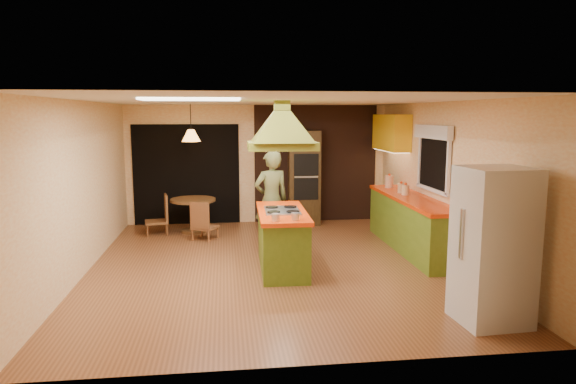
{
  "coord_description": "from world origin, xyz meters",
  "views": [
    {
      "loc": [
        -0.7,
        -7.65,
        2.31
      ],
      "look_at": [
        0.23,
        -0.1,
        1.15
      ],
      "focal_mm": 32.0,
      "sensor_mm": 36.0,
      "label": 1
    }
  ],
  "objects": [
    {
      "name": "ground",
      "position": [
        0.0,
        0.0,
        0.0
      ],
      "size": [
        6.5,
        6.5,
        0.0
      ],
      "primitive_type": "plane",
      "color": "brown",
      "rests_on": "ground"
    },
    {
      "name": "room_walls",
      "position": [
        0.0,
        0.0,
        1.25
      ],
      "size": [
        5.5,
        6.5,
        6.5
      ],
      "color": "#FEE4B6",
      "rests_on": "ground"
    },
    {
      "name": "ceiling_plane",
      "position": [
        0.0,
        0.0,
        2.5
      ],
      "size": [
        6.5,
        6.5,
        0.0
      ],
      "primitive_type": "plane",
      "rotation": [
        3.14,
        0.0,
        0.0
      ],
      "color": "silver",
      "rests_on": "room_walls"
    },
    {
      "name": "brick_panel",
      "position": [
        1.25,
        3.23,
        1.25
      ],
      "size": [
        2.64,
        0.03,
        2.5
      ],
      "primitive_type": "cube",
      "color": "#381E14",
      "rests_on": "ground"
    },
    {
      "name": "nook_opening",
      "position": [
        -1.5,
        3.23,
        1.05
      ],
      "size": [
        2.2,
        0.03,
        2.1
      ],
      "primitive_type": "cube",
      "color": "black",
      "rests_on": "ground"
    },
    {
      "name": "right_counter",
      "position": [
        2.45,
        0.6,
        0.46
      ],
      "size": [
        0.62,
        3.05,
        0.92
      ],
      "color": "olive",
      "rests_on": "ground"
    },
    {
      "name": "upper_cabinets",
      "position": [
        2.57,
        2.2,
        1.95
      ],
      "size": [
        0.34,
        1.4,
        0.7
      ],
      "primitive_type": "cube",
      "color": "yellow",
      "rests_on": "room_walls"
    },
    {
      "name": "window_right",
      "position": [
        2.7,
        0.4,
        1.77
      ],
      "size": [
        0.12,
        1.35,
        1.06
      ],
      "color": "black",
      "rests_on": "room_walls"
    },
    {
      "name": "fluor_panel",
      "position": [
        -1.1,
        -1.2,
        2.48
      ],
      "size": [
        1.2,
        0.6,
        0.03
      ],
      "primitive_type": "cube",
      "color": "white",
      "rests_on": "ceiling_plane"
    },
    {
      "name": "kitchen_island",
      "position": [
        0.13,
        -0.2,
        0.45
      ],
      "size": [
        0.75,
        1.78,
        0.9
      ],
      "rotation": [
        0.0,
        0.0,
        -0.03
      ],
      "color": "#58781E",
      "rests_on": "ground"
    },
    {
      "name": "range_hood",
      "position": [
        0.13,
        -0.2,
        2.25
      ],
      "size": [
        1.0,
        0.73,
        0.79
      ],
      "rotation": [
        0.0,
        0.0,
        -0.01
      ],
      "color": "olive",
      "rests_on": "ceiling_plane"
    },
    {
      "name": "man",
      "position": [
        0.08,
        1.03,
        0.85
      ],
      "size": [
        0.71,
        0.56,
        1.69
      ],
      "primitive_type": "imported",
      "rotation": [
        0.0,
        0.0,
        3.43
      ],
      "color": "brown",
      "rests_on": "ground"
    },
    {
      "name": "refrigerator",
      "position": [
        2.21,
        -2.49,
        0.87
      ],
      "size": [
        0.76,
        0.72,
        1.74
      ],
      "primitive_type": "cube",
      "rotation": [
        0.0,
        0.0,
        0.06
      ],
      "color": "silver",
      "rests_on": "ground"
    },
    {
      "name": "wall_oven",
      "position": [
        0.95,
        2.95,
        0.98
      ],
      "size": [
        0.68,
        0.63,
        1.97
      ],
      "rotation": [
        0.0,
        0.0,
        -0.06
      ],
      "color": "#402C14",
      "rests_on": "ground"
    },
    {
      "name": "dining_table",
      "position": [
        -1.33,
        2.41,
        0.46
      ],
      "size": [
        0.88,
        0.88,
        0.67
      ],
      "rotation": [
        0.0,
        0.0,
        -0.21
      ],
      "color": "brown",
      "rests_on": "ground"
    },
    {
      "name": "chair_left",
      "position": [
        -2.03,
        2.31,
        0.39
      ],
      "size": [
        0.49,
        0.49,
        0.77
      ],
      "primitive_type": null,
      "rotation": [
        0.0,
        0.0,
        -1.39
      ],
      "color": "brown",
      "rests_on": "ground"
    },
    {
      "name": "chair_near",
      "position": [
        -1.08,
        1.76,
        0.36
      ],
      "size": [
        0.54,
        0.54,
        0.73
      ],
      "primitive_type": null,
      "rotation": [
        0.0,
        0.0,
        2.65
      ],
      "color": "brown",
      "rests_on": "ground"
    },
    {
      "name": "pendant_lamp",
      "position": [
        -1.33,
        2.41,
        1.9
      ],
      "size": [
        0.36,
        0.36,
        0.23
      ],
      "primitive_type": "cone",
      "rotation": [
        0.0,
        0.0,
        -0.0
      ],
      "color": "#FF9E3F",
      "rests_on": "ceiling_plane"
    },
    {
      "name": "canister_large",
      "position": [
        2.4,
        1.71,
        1.03
      ],
      "size": [
        0.19,
        0.19,
        0.23
      ],
      "primitive_type": "cylinder",
      "rotation": [
        0.0,
        0.0,
        -0.26
      ],
      "color": "beige",
      "rests_on": "right_counter"
    },
    {
      "name": "canister_medium",
      "position": [
        2.4,
        1.04,
        1.0
      ],
      "size": [
        0.12,
        0.12,
        0.17
      ],
      "primitive_type": "cylinder",
      "rotation": [
        0.0,
        0.0,
        -0.02
      ],
      "color": "beige",
      "rests_on": "right_counter"
    },
    {
      "name": "canister_small",
      "position": [
        2.4,
        0.82,
        1.01
      ],
      "size": [
        0.14,
        0.14,
        0.17
      ],
      "primitive_type": "cylinder",
      "rotation": [
        0.0,
        0.0,
        0.05
      ],
      "color": "#F3E6C4",
      "rests_on": "right_counter"
    }
  ]
}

